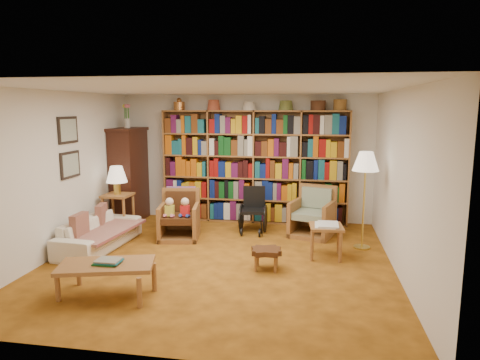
% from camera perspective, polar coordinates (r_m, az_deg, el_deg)
% --- Properties ---
extents(floor, '(5.00, 5.00, 0.00)m').
position_cam_1_polar(floor, '(6.44, -2.83, -10.79)').
color(floor, '#AB651A').
rests_on(floor, ground).
extents(ceiling, '(5.00, 5.00, 0.00)m').
position_cam_1_polar(ceiling, '(6.04, -3.03, 12.02)').
color(ceiling, silver).
rests_on(ceiling, wall_back).
extents(wall_back, '(5.00, 0.00, 5.00)m').
position_cam_1_polar(wall_back, '(8.55, 0.72, 2.92)').
color(wall_back, silver).
rests_on(wall_back, floor).
extents(wall_front, '(5.00, 0.00, 5.00)m').
position_cam_1_polar(wall_front, '(3.77, -11.24, -5.82)').
color(wall_front, silver).
rests_on(wall_front, floor).
extents(wall_left, '(0.00, 5.00, 5.00)m').
position_cam_1_polar(wall_left, '(7.09, -23.05, 0.78)').
color(wall_left, silver).
rests_on(wall_left, floor).
extents(wall_right, '(0.00, 5.00, 5.00)m').
position_cam_1_polar(wall_right, '(6.09, 20.69, -0.41)').
color(wall_right, silver).
rests_on(wall_right, floor).
extents(bookshelf, '(3.60, 0.30, 2.42)m').
position_cam_1_polar(bookshelf, '(8.37, 1.89, 2.22)').
color(bookshelf, '#985D2F').
rests_on(bookshelf, floor).
extents(curio_cabinet, '(0.50, 0.95, 2.40)m').
position_cam_1_polar(curio_cabinet, '(8.76, -14.54, 0.81)').
color(curio_cabinet, '#381A0F').
rests_on(curio_cabinet, floor).
extents(framed_pictures, '(0.03, 0.52, 0.97)m').
position_cam_1_polar(framed_pictures, '(7.29, -21.83, 4.05)').
color(framed_pictures, black).
rests_on(framed_pictures, wall_left).
extents(sofa, '(1.73, 0.77, 0.49)m').
position_cam_1_polar(sofa, '(7.33, -18.26, -6.70)').
color(sofa, silver).
rests_on(sofa, floor).
extents(sofa_throw, '(0.94, 1.56, 0.04)m').
position_cam_1_polar(sofa_throw, '(7.30, -17.93, -6.33)').
color(sofa_throw, '#C8B292').
rests_on(sofa_throw, sofa).
extents(cushion_left, '(0.19, 0.38, 0.36)m').
position_cam_1_polar(cushion_left, '(7.64, -17.98, -4.46)').
color(cushion_left, maroon).
rests_on(cushion_left, sofa).
extents(cushion_right, '(0.12, 0.37, 0.37)m').
position_cam_1_polar(cushion_right, '(7.05, -20.61, -5.77)').
color(cushion_right, maroon).
rests_on(cushion_right, sofa).
extents(side_table_lamp, '(0.49, 0.49, 0.70)m').
position_cam_1_polar(side_table_lamp, '(8.10, -15.96, -2.98)').
color(side_table_lamp, '#985D2F').
rests_on(side_table_lamp, floor).
extents(table_lamp, '(0.38, 0.38, 0.51)m').
position_cam_1_polar(table_lamp, '(8.01, -16.13, 0.62)').
color(table_lamp, gold).
rests_on(table_lamp, side_table_lamp).
extents(armchair_leather, '(0.78, 0.81, 0.85)m').
position_cam_1_polar(armchair_leather, '(7.57, -7.93, -4.97)').
color(armchair_leather, '#985D2F').
rests_on(armchair_leather, floor).
extents(armchair_sage, '(0.91, 0.92, 0.87)m').
position_cam_1_polar(armchair_sage, '(7.78, 9.59, -4.76)').
color(armchair_sage, '#985D2F').
rests_on(armchair_sage, floor).
extents(wheelchair, '(0.47, 0.66, 0.83)m').
position_cam_1_polar(wheelchair, '(7.84, 1.77, -4.20)').
color(wheelchair, black).
rests_on(wheelchair, floor).
extents(floor_lamp, '(0.42, 0.42, 1.57)m').
position_cam_1_polar(floor_lamp, '(6.99, 16.41, 1.89)').
color(floor_lamp, gold).
rests_on(floor_lamp, floor).
extents(side_table_papers, '(0.53, 0.53, 0.53)m').
position_cam_1_polar(side_table_papers, '(6.62, 11.42, -6.62)').
color(side_table_papers, '#985D2F').
rests_on(side_table_papers, floor).
extents(footstool_a, '(0.44, 0.41, 0.30)m').
position_cam_1_polar(footstool_a, '(6.07, 3.52, -9.61)').
color(footstool_a, '#432012').
rests_on(footstool_a, floor).
extents(footstool_b, '(0.38, 0.33, 0.31)m').
position_cam_1_polar(footstool_b, '(6.06, 3.55, -9.63)').
color(footstool_b, '#432012').
rests_on(footstool_b, floor).
extents(coffee_table, '(1.21, 0.82, 0.46)m').
position_cam_1_polar(coffee_table, '(5.45, -17.38, -11.04)').
color(coffee_table, '#985D2F').
rests_on(coffee_table, floor).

